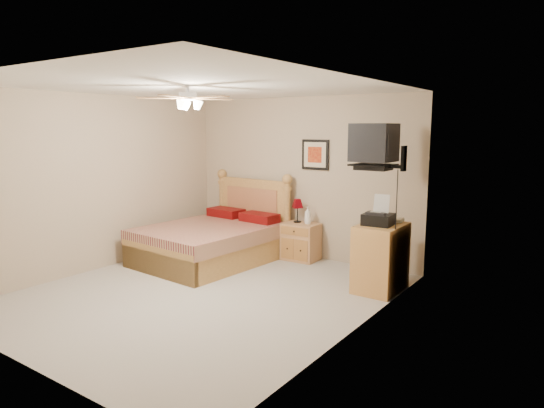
# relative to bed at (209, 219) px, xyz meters

# --- Properties ---
(floor) EXTENTS (4.50, 4.50, 0.00)m
(floor) POSITION_rel_bed_xyz_m (0.93, -1.12, -0.66)
(floor) COLOR #A19A92
(floor) RESTS_ON ground
(ceiling) EXTENTS (4.00, 4.50, 0.04)m
(ceiling) POSITION_rel_bed_xyz_m (0.93, -1.12, 1.84)
(ceiling) COLOR white
(ceiling) RESTS_ON ground
(wall_back) EXTENTS (4.00, 0.04, 2.50)m
(wall_back) POSITION_rel_bed_xyz_m (0.93, 1.13, 0.59)
(wall_back) COLOR tan
(wall_back) RESTS_ON ground
(wall_front) EXTENTS (4.00, 0.04, 2.50)m
(wall_front) POSITION_rel_bed_xyz_m (0.93, -3.37, 0.59)
(wall_front) COLOR tan
(wall_front) RESTS_ON ground
(wall_left) EXTENTS (0.04, 4.50, 2.50)m
(wall_left) POSITION_rel_bed_xyz_m (-1.07, -1.12, 0.59)
(wall_left) COLOR tan
(wall_left) RESTS_ON ground
(wall_right) EXTENTS (0.04, 4.50, 2.50)m
(wall_right) POSITION_rel_bed_xyz_m (2.93, -1.12, 0.59)
(wall_right) COLOR tan
(wall_right) RESTS_ON ground
(bed) EXTENTS (1.68, 2.13, 1.32)m
(bed) POSITION_rel_bed_xyz_m (0.00, 0.00, 0.00)
(bed) COLOR #A0723E
(bed) RESTS_ON ground
(nightstand) EXTENTS (0.54, 0.42, 0.57)m
(nightstand) POSITION_rel_bed_xyz_m (1.09, 0.88, -0.37)
(nightstand) COLOR #B37F4F
(nightstand) RESTS_ON ground
(table_lamp) EXTENTS (0.22, 0.22, 0.37)m
(table_lamp) POSITION_rel_bed_xyz_m (1.00, 0.93, 0.10)
(table_lamp) COLOR #580108
(table_lamp) RESTS_ON nightstand
(lotion_bottle) EXTENTS (0.12, 0.12, 0.27)m
(lotion_bottle) POSITION_rel_bed_xyz_m (1.19, 0.92, 0.05)
(lotion_bottle) COLOR white
(lotion_bottle) RESTS_ON nightstand
(framed_picture) EXTENTS (0.46, 0.04, 0.46)m
(framed_picture) POSITION_rel_bed_xyz_m (1.20, 1.11, 0.96)
(framed_picture) COLOR black
(framed_picture) RESTS_ON wall_back
(dresser) EXTENTS (0.50, 0.72, 0.84)m
(dresser) POSITION_rel_bed_xyz_m (2.66, 0.24, -0.24)
(dresser) COLOR #BF833D
(dresser) RESTS_ON ground
(fax_machine) EXTENTS (0.38, 0.40, 0.37)m
(fax_machine) POSITION_rel_bed_xyz_m (2.63, 0.19, 0.37)
(fax_machine) COLOR black
(fax_machine) RESTS_ON dresser
(magazine_lower) EXTENTS (0.25, 0.30, 0.02)m
(magazine_lower) POSITION_rel_bed_xyz_m (2.63, 0.50, 0.20)
(magazine_lower) COLOR #B9B298
(magazine_lower) RESTS_ON dresser
(magazine_upper) EXTENTS (0.23, 0.29, 0.02)m
(magazine_upper) POSITION_rel_bed_xyz_m (2.63, 0.52, 0.22)
(magazine_upper) COLOR tan
(magazine_upper) RESTS_ON magazine_lower
(wall_tv) EXTENTS (0.56, 0.46, 0.58)m
(wall_tv) POSITION_rel_bed_xyz_m (2.68, 0.22, 1.15)
(wall_tv) COLOR black
(wall_tv) RESTS_ON wall_right
(ceiling_fan) EXTENTS (1.14, 1.14, 0.28)m
(ceiling_fan) POSITION_rel_bed_xyz_m (0.93, -1.32, 1.70)
(ceiling_fan) COLOR silver
(ceiling_fan) RESTS_ON ceiling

